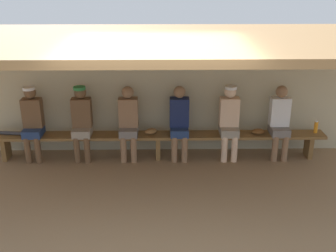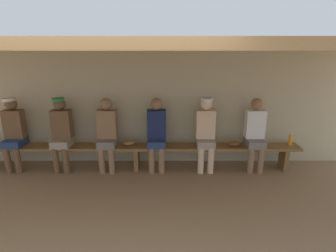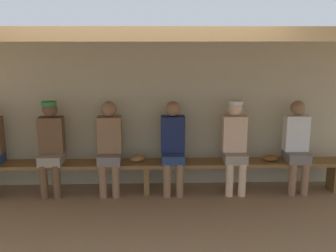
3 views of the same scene
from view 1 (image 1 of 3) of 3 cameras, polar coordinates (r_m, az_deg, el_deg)
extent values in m
plane|color=#8C6D4C|center=(6.35, -1.43, -10.40)|extent=(24.00, 24.00, 0.00)
cube|color=#B7AD8C|center=(7.73, -1.39, 4.55)|extent=(8.00, 0.20, 2.20)
cube|color=#9E7547|center=(6.18, -1.58, 11.30)|extent=(8.00, 2.80, 0.12)
cube|color=brown|center=(7.53, -1.37, -1.30)|extent=(6.00, 0.36, 0.05)
cube|color=brown|center=(8.13, -21.15, -2.82)|extent=(0.08, 0.29, 0.41)
cube|color=brown|center=(7.62, -1.35, -2.89)|extent=(0.08, 0.29, 0.41)
cube|color=brown|center=(8.08, 18.57, -2.62)|extent=(0.08, 0.29, 0.41)
cube|color=gray|center=(7.61, -11.56, -0.73)|extent=(0.32, 0.40, 0.14)
cylinder|color=brown|center=(7.60, -12.27, -3.22)|extent=(0.11, 0.11, 0.48)
cylinder|color=brown|center=(7.56, -10.93, -3.23)|extent=(0.11, 0.11, 0.48)
cube|color=brown|center=(7.56, -11.64, 1.81)|extent=(0.34, 0.20, 0.52)
sphere|color=brown|center=(7.45, -11.85, 4.49)|extent=(0.21, 0.21, 0.21)
cylinder|color=#2D8442|center=(7.39, -11.96, 5.06)|extent=(0.21, 0.21, 0.05)
cube|color=gray|center=(7.57, 8.27, -0.62)|extent=(0.32, 0.40, 0.14)
cylinder|color=beige|center=(7.53, 7.66, -3.14)|extent=(0.11, 0.11, 0.48)
cylinder|color=beige|center=(7.55, 9.01, -3.12)|extent=(0.11, 0.11, 0.48)
cube|color=beige|center=(7.53, 8.31, 1.93)|extent=(0.34, 0.20, 0.52)
sphere|color=beige|center=(7.41, 8.47, 4.62)|extent=(0.21, 0.21, 0.21)
cylinder|color=white|center=(7.35, 8.55, 5.20)|extent=(0.21, 0.21, 0.05)
cube|color=navy|center=(7.48, 1.54, -0.67)|extent=(0.32, 0.40, 0.14)
cylinder|color=#8C6647|center=(7.45, 0.88, -3.21)|extent=(0.11, 0.11, 0.48)
cylinder|color=#8C6647|center=(7.45, 2.26, -3.20)|extent=(0.11, 0.11, 0.48)
cube|color=#19234C|center=(7.44, 1.54, 1.92)|extent=(0.34, 0.20, 0.52)
sphere|color=#8C6647|center=(7.32, 1.57, 4.64)|extent=(0.21, 0.21, 0.21)
cube|color=slate|center=(7.50, -5.36, -0.71)|extent=(0.32, 0.40, 0.14)
cylinder|color=#8C6647|center=(7.48, -6.06, -3.23)|extent=(0.11, 0.11, 0.48)
cylinder|color=#8C6647|center=(7.46, -4.68, -3.23)|extent=(0.11, 0.11, 0.48)
cube|color=#8C6647|center=(7.45, -5.41, 1.87)|extent=(0.34, 0.20, 0.52)
sphere|color=#8C6647|center=(7.34, -5.51, 4.59)|extent=(0.21, 0.21, 0.21)
cube|color=slate|center=(7.76, 14.85, -0.57)|extent=(0.32, 0.40, 0.14)
cylinder|color=#8C6647|center=(7.71, 14.30, -3.02)|extent=(0.11, 0.11, 0.48)
cylinder|color=#8C6647|center=(7.76, 15.59, -3.00)|extent=(0.11, 0.11, 0.48)
cube|color=white|center=(7.72, 14.93, 1.92)|extent=(0.34, 0.20, 0.52)
sphere|color=#8C6647|center=(7.61, 15.20, 4.54)|extent=(0.21, 0.21, 0.21)
cube|color=navy|center=(7.82, -17.81, -0.75)|extent=(0.32, 0.40, 0.14)
cylinder|color=brown|center=(7.81, -18.52, -3.17)|extent=(0.11, 0.11, 0.48)
cylinder|color=brown|center=(7.76, -17.25, -3.18)|extent=(0.11, 0.11, 0.48)
cube|color=brown|center=(7.77, -17.93, 1.72)|extent=(0.34, 0.20, 0.52)
sphere|color=brown|center=(7.66, -18.24, 4.32)|extent=(0.21, 0.21, 0.21)
cylinder|color=white|center=(7.60, -18.41, 4.88)|extent=(0.21, 0.21, 0.05)
cylinder|color=orange|center=(8.01, 19.46, -0.15)|extent=(0.07, 0.07, 0.21)
cylinder|color=white|center=(7.97, 19.56, 0.62)|extent=(0.05, 0.05, 0.02)
ellipsoid|color=brown|center=(7.69, 12.16, -0.73)|extent=(0.26, 0.19, 0.09)
ellipsoid|color=olive|center=(7.54, -2.33, -0.71)|extent=(0.29, 0.27, 0.09)
cylinder|color=#333338|center=(7.95, -20.00, -0.95)|extent=(0.84, 0.18, 0.07)
camera|label=2|loc=(2.60, 10.65, -4.20)|focal=28.86mm
camera|label=3|loc=(1.79, 1.37, -16.73)|focal=42.98mm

